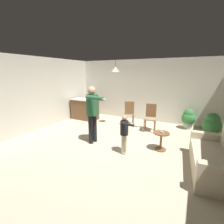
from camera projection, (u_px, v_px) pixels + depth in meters
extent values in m
plane|color=beige|center=(112.00, 146.00, 4.81)|extent=(7.68, 7.68, 0.00)
cube|color=silver|center=(144.00, 90.00, 7.26)|extent=(6.40, 0.10, 2.70)
cube|color=silver|center=(34.00, 95.00, 5.92)|extent=(0.10, 6.40, 2.70)
cube|color=beige|center=(213.00, 163.00, 3.50)|extent=(0.97, 1.51, 0.45)
cube|color=beige|center=(223.00, 182.00, 2.75)|extent=(0.86, 0.25, 0.63)
cube|color=beige|center=(208.00, 144.00, 4.21)|extent=(0.86, 0.25, 0.63)
cylinder|color=brown|center=(221.00, 157.00, 4.15)|extent=(0.05, 0.05, 0.06)
cylinder|color=brown|center=(199.00, 191.00, 2.95)|extent=(0.05, 0.05, 0.06)
cylinder|color=brown|center=(193.00, 152.00, 4.39)|extent=(0.05, 0.05, 0.06)
cube|color=brown|center=(85.00, 110.00, 7.55)|extent=(1.20, 0.60, 0.91)
cube|color=beige|center=(85.00, 99.00, 7.44)|extent=(1.26, 0.66, 0.04)
cylinder|color=brown|center=(161.00, 133.00, 4.48)|extent=(0.44, 0.44, 0.03)
cylinder|color=brown|center=(161.00, 142.00, 4.54)|extent=(0.06, 0.06, 0.49)
cylinder|color=brown|center=(160.00, 149.00, 4.59)|extent=(0.31, 0.31, 0.03)
cylinder|color=black|center=(95.00, 128.00, 5.07)|extent=(0.13, 0.13, 0.88)
cylinder|color=black|center=(91.00, 130.00, 4.93)|extent=(0.13, 0.13, 0.88)
cylinder|color=#265938|center=(92.00, 105.00, 4.82)|extent=(0.35, 0.35, 0.62)
sphere|color=tan|center=(92.00, 90.00, 4.72)|extent=(0.24, 0.24, 0.24)
cylinder|color=#265938|center=(97.00, 105.00, 4.99)|extent=(0.10, 0.10, 0.59)
cylinder|color=#265938|center=(94.00, 98.00, 4.43)|extent=(0.60, 0.20, 0.10)
cube|color=white|center=(104.00, 99.00, 4.24)|extent=(0.13, 0.06, 0.04)
cylinder|color=tan|center=(125.00, 143.00, 4.38)|extent=(0.08, 0.08, 0.54)
cylinder|color=tan|center=(123.00, 145.00, 4.29)|extent=(0.08, 0.08, 0.54)
cylinder|color=black|center=(124.00, 128.00, 4.23)|extent=(0.21, 0.21, 0.38)
sphere|color=tan|center=(124.00, 118.00, 4.16)|extent=(0.15, 0.15, 0.15)
cylinder|color=black|center=(127.00, 127.00, 4.33)|extent=(0.06, 0.06, 0.36)
cylinder|color=black|center=(128.00, 124.00, 3.99)|extent=(0.36, 0.12, 0.06)
cube|color=white|center=(135.00, 126.00, 3.87)|extent=(0.13, 0.06, 0.04)
cylinder|color=brown|center=(155.00, 124.00, 6.13)|extent=(0.04, 0.04, 0.45)
cylinder|color=brown|center=(146.00, 123.00, 6.25)|extent=(0.04, 0.04, 0.45)
cylinder|color=brown|center=(154.00, 127.00, 5.80)|extent=(0.04, 0.04, 0.45)
cylinder|color=brown|center=(144.00, 126.00, 5.92)|extent=(0.04, 0.04, 0.45)
cube|color=#997F60|center=(150.00, 119.00, 5.97)|extent=(0.47, 0.47, 0.05)
cube|color=brown|center=(151.00, 110.00, 6.08)|extent=(0.38, 0.09, 0.50)
cylinder|color=brown|center=(125.00, 120.00, 6.67)|extent=(0.04, 0.04, 0.45)
cylinder|color=brown|center=(133.00, 120.00, 6.66)|extent=(0.04, 0.04, 0.45)
cylinder|color=brown|center=(124.00, 118.00, 7.02)|extent=(0.04, 0.04, 0.45)
cylinder|color=brown|center=(133.00, 118.00, 7.01)|extent=(0.04, 0.04, 0.45)
cube|color=tan|center=(129.00, 113.00, 6.78)|extent=(0.56, 0.56, 0.05)
cube|color=brown|center=(129.00, 108.00, 6.53)|extent=(0.36, 0.19, 0.50)
cylinder|color=#B7B2AD|center=(211.00, 135.00, 5.36)|extent=(0.33, 0.33, 0.26)
sphere|color=#387F3D|center=(212.00, 125.00, 5.28)|extent=(0.57, 0.57, 0.57)
sphere|color=#387F3D|center=(213.00, 119.00, 5.24)|extent=(0.42, 0.42, 0.42)
cylinder|color=#B7B2AD|center=(188.00, 126.00, 6.32)|extent=(0.30, 0.30, 0.23)
sphere|color=#387F3D|center=(188.00, 118.00, 6.25)|extent=(0.51, 0.51, 0.51)
sphere|color=#387F3D|center=(189.00, 114.00, 6.21)|extent=(0.38, 0.38, 0.38)
cube|color=white|center=(162.00, 132.00, 4.46)|extent=(0.13, 0.10, 0.04)
cone|color=silver|center=(115.00, 69.00, 6.11)|extent=(0.32, 0.32, 0.20)
cylinder|color=black|center=(115.00, 62.00, 6.04)|extent=(0.01, 0.01, 0.36)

